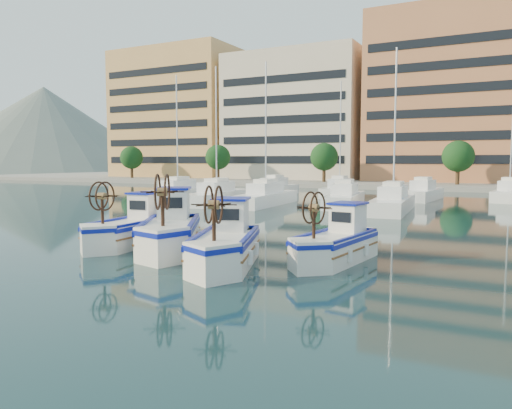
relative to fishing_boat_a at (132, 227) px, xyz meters
name	(u,v)px	position (x,y,z in m)	size (l,w,h in m)	color
ground	(189,258)	(3.90, -1.35, -0.78)	(300.00, 300.00, 0.00)	#17363B
waterfront	(508,108)	(13.13, 63.69, 10.32)	(180.00, 40.00, 25.60)	gray
hill_west	(46,171)	(-136.10, 108.65, -0.78)	(180.00, 180.00, 60.00)	slate
yacht_marina	(341,196)	(0.91, 25.88, -0.25)	(37.50, 23.32, 11.50)	white
fishing_boat_a	(132,227)	(0.00, 0.00, 0.00)	(2.26, 4.60, 2.81)	white
fishing_boat_b	(171,229)	(2.27, -0.32, 0.09)	(4.21, 5.20, 3.15)	white
fishing_boat_c	(226,243)	(5.71, -1.73, 0.02)	(3.29, 4.76, 2.87)	white
fishing_boat_d	(337,242)	(8.90, 0.65, -0.05)	(2.13, 4.29, 2.62)	white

